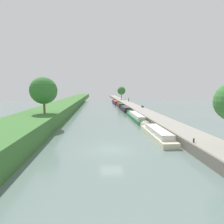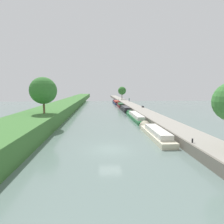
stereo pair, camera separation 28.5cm
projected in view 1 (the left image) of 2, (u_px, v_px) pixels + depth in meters
The scene contains 14 objects.
ground_plane at pixel (112, 149), 21.16m from camera, with size 160.00×160.00×0.00m, color slate.
right_towpath at pixel (200, 143), 21.89m from camera, with size 4.14×260.00×1.11m.
stone_quay at pixel (182, 143), 21.72m from camera, with size 0.25×260.00×1.16m.
narrowboat_cream at pixel (155, 132), 26.87m from camera, with size 2.02×11.87×1.99m.
narrowboat_green at pixel (135, 116), 41.97m from camera, with size 1.82×15.75×1.93m.
narrowboat_black at pixel (125, 109), 57.49m from camera, with size 1.88×12.10×1.91m.
narrowboat_maroon at pixel (120, 105), 70.13m from camera, with size 1.88×10.40×1.91m.
narrowboat_navy at pixel (115, 102), 85.29m from camera, with size 2.18×17.25×2.07m.
tree_rightbank_midnear at pixel (121, 91), 95.46m from camera, with size 4.11×4.11×6.57m.
tree_leftbank_downstream at pixel (44, 91), 32.27m from camera, with size 4.65×4.65×6.31m.
person_walking at pixel (129, 100), 81.35m from camera, with size 0.34×0.34×1.66m.
mooring_bollard_near at pixel (194, 141), 19.92m from camera, with size 0.16×0.16×0.45m.
mooring_bollard_far at pixel (118, 99), 93.31m from camera, with size 0.16×0.16×0.45m.
park_bench at pixel (143, 106), 56.68m from camera, with size 0.44×1.50×0.47m.
Camera 1 is at (-1.52, -20.40, 6.87)m, focal length 30.01 mm.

